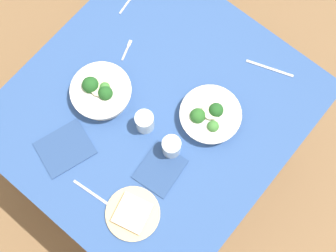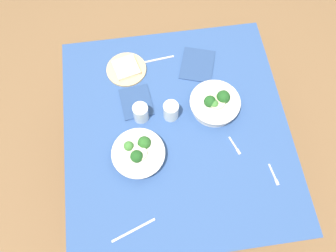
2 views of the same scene
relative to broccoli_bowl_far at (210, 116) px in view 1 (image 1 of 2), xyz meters
name	(u,v)px [view 1 (image 1 of 2)]	position (x,y,z in m)	size (l,w,h in m)	color
ground_plane	(158,151)	(0.11, -0.20, -0.77)	(6.00, 6.00, 0.00)	brown
dining_table	(155,117)	(0.11, -0.20, -0.15)	(1.18, 1.09, 0.73)	#2D4C84
broccoli_bowl_far	(210,116)	(0.00, 0.00, 0.00)	(0.25, 0.25, 0.09)	silver
broccoli_bowl_near	(101,92)	(0.20, -0.40, 0.01)	(0.25, 0.25, 0.11)	silver
bread_side_plate	(133,213)	(0.49, 0.01, -0.02)	(0.21, 0.21, 0.03)	#D6B27A
water_glass_center	(145,122)	(0.19, -0.18, 0.02)	(0.07, 0.07, 0.10)	silver
water_glass_side	(171,147)	(0.20, -0.03, 0.02)	(0.07, 0.07, 0.10)	silver
fork_by_far_bowl	(127,4)	(-0.18, -0.60, -0.03)	(0.11, 0.03, 0.00)	#B7B7BC
fork_by_near_bowl	(127,49)	(-0.02, -0.46, -0.03)	(0.10, 0.04, 0.00)	#B7B7BC
table_knife_left	(270,68)	(-0.33, 0.06, -0.03)	(0.21, 0.01, 0.00)	#B7B7BC
table_knife_right	(93,194)	(0.53, -0.15, -0.03)	(0.19, 0.01, 0.00)	#B7B7BC
napkin_folded_upper	(160,169)	(0.29, -0.02, -0.03)	(0.18, 0.15, 0.01)	navy
napkin_folded_lower	(65,148)	(0.47, -0.36, -0.03)	(0.20, 0.17, 0.01)	navy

